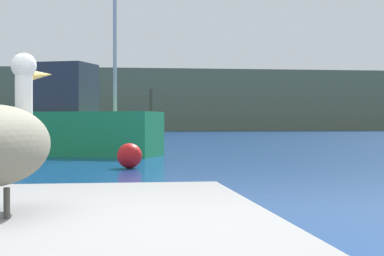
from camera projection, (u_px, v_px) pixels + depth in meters
hillside_backdrop at (107, 101)px, 73.30m from camera, size 140.00×10.31×6.89m
fishing_boat_green at (58, 124)px, 20.28m from camera, size 6.84×4.29×5.09m
mooring_buoy at (130, 156)px, 14.79m from camera, size 0.59×0.59×0.59m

